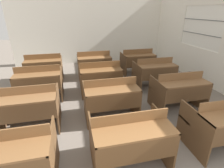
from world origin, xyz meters
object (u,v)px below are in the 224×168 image
object	(u,v)px
bench_front_right	(224,122)
bench_back_right	(138,61)
bench_front_center	(130,138)
bench_third_center	(100,77)
bench_back_left	(44,67)
bench_third_left	(39,82)
bench_back_center	(94,63)
bench_second_left	(28,106)
bench_second_center	(111,97)
bench_front_left	(8,158)
bench_second_right	(179,90)
bench_third_right	(154,72)

from	to	relation	value
bench_front_right	bench_back_right	bearing A→B (deg)	90.57
bench_front_center	bench_third_center	world-z (taller)	same
bench_third_center	bench_back_left	size ratio (longest dim) A/B	1.00
bench_front_right	bench_third_left	world-z (taller)	same
bench_front_right	bench_back_center	distance (m)	4.14
bench_second_left	bench_second_center	world-z (taller)	same
bench_second_center	bench_back_center	bearing A→B (deg)	89.93
bench_front_center	bench_back_left	distance (m)	4.12
bench_third_left	bench_front_right	bearing A→B (deg)	-38.53
bench_front_left	bench_front_center	size ratio (longest dim) A/B	1.00
bench_front_center	bench_second_right	size ratio (longest dim) A/B	1.00
bench_second_right	bench_back_right	distance (m)	2.54
bench_back_left	bench_second_center	bearing A→B (deg)	-57.57
bench_third_center	bench_third_right	world-z (taller)	same
bench_second_left	bench_third_right	xyz separation A→B (m)	(3.20, 1.28, 0.00)
bench_second_center	bench_back_left	bearing A→B (deg)	122.43
bench_back_right	bench_third_center	bearing A→B (deg)	-140.88
bench_back_center	bench_front_center	bearing A→B (deg)	-90.25
bench_back_right	bench_back_left	bearing A→B (deg)	-179.93
bench_front_center	bench_front_right	world-z (taller)	same
bench_front_center	bench_back_right	distance (m)	4.12
bench_front_right	bench_back_right	distance (m)	3.80
bench_front_left	bench_third_center	world-z (taller)	same
bench_front_left	bench_second_left	size ratio (longest dim) A/B	1.00
bench_front_left	bench_second_center	xyz separation A→B (m)	(1.59, 1.28, 0.00)
bench_second_left	bench_third_left	xyz separation A→B (m)	(0.02, 1.26, 0.00)
bench_back_right	bench_front_center	bearing A→B (deg)	-112.46
bench_second_right	bench_third_left	distance (m)	3.40
bench_second_center	bench_back_left	xyz separation A→B (m)	(-1.60, 2.52, 0.00)
bench_back_right	bench_front_left	bearing A→B (deg)	-129.64
bench_front_left	bench_back_center	bearing A→B (deg)	67.37
bench_front_right	bench_third_right	distance (m)	2.55
bench_front_right	bench_second_left	distance (m)	3.44
bench_second_left	bench_third_left	size ratio (longest dim) A/B	1.00
bench_front_center	bench_back_right	size ratio (longest dim) A/B	1.00
bench_second_right	bench_back_right	size ratio (longest dim) A/B	1.00
bench_front_left	bench_back_left	size ratio (longest dim) A/B	1.00
bench_front_left	bench_third_right	size ratio (longest dim) A/B	1.00
bench_front_left	bench_third_left	xyz separation A→B (m)	(0.02, 2.53, 0.00)
bench_front_right	bench_third_center	world-z (taller)	same
bench_back_left	bench_back_right	distance (m)	3.16
bench_second_center	bench_back_center	world-z (taller)	same
bench_third_right	bench_back_left	bearing A→B (deg)	158.67
bench_front_left	bench_third_right	world-z (taller)	same
bench_back_right	bench_second_left	bearing A→B (deg)	-141.27
bench_front_center	bench_third_right	distance (m)	3.02
bench_third_left	bench_third_right	size ratio (longest dim) A/B	1.00
bench_third_right	bench_back_right	size ratio (longest dim) A/B	1.00
bench_front_right	bench_second_center	xyz separation A→B (m)	(-1.60, 1.28, 0.00)
bench_front_center	bench_back_right	world-z (taller)	same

